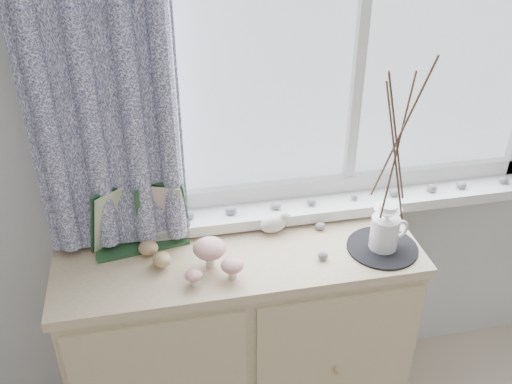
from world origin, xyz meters
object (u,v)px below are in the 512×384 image
sideboard (240,342)px  botanical_book (138,220)px  toadstool_cluster (213,256)px  twig_pitcher (398,140)px

sideboard → botanical_book: 0.63m
toadstool_cluster → botanical_book: bearing=146.1°
toadstool_cluster → sideboard: bearing=41.1°
botanical_book → twig_pitcher: twig_pitcher is taller
sideboard → toadstool_cluster: 0.50m
sideboard → twig_pitcher: bearing=-9.9°
botanical_book → sideboard: bearing=-20.7°
botanical_book → toadstool_cluster: bearing=-43.0°
twig_pitcher → botanical_book: bearing=155.7°
botanical_book → twig_pitcher: 0.84m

